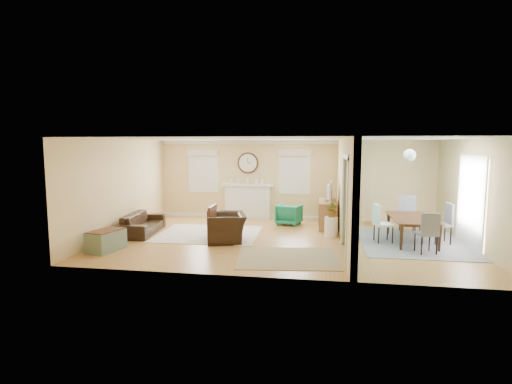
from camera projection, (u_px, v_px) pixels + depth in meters
floor at (285, 240)px, 10.34m from camera, size 9.00×9.00×0.00m
wall_back at (293, 180)px, 13.13m from camera, size 9.00×0.02×2.60m
wall_front at (271, 209)px, 7.25m from camera, size 9.00×0.02×2.60m
wall_left at (121, 187)px, 10.90m from camera, size 0.02×6.00×2.60m
wall_right at (474, 193)px, 9.48m from camera, size 0.02×6.00×2.60m
ceiling at (285, 139)px, 10.04m from camera, size 9.00×6.00×0.02m
partition at (345, 188)px, 10.22m from camera, size 0.17×6.00×2.60m
fireplace at (248, 201)px, 13.33m from camera, size 1.70×0.30×1.17m
wall_clock at (248, 163)px, 13.27m from camera, size 0.70×0.07×0.70m
window_left at (203, 168)px, 13.52m from camera, size 1.05×0.13×1.42m
window_right at (295, 169)px, 13.03m from camera, size 1.05×0.13×1.42m
french_doors at (471, 202)px, 9.51m from camera, size 0.06×1.70×2.20m
pendant at (409, 155)px, 9.61m from camera, size 0.30×0.30×0.55m
rug_cream at (209, 234)px, 11.01m from camera, size 2.80×2.45×0.01m
rug_jute at (287, 258)px, 8.67m from camera, size 2.33×1.99×0.01m
rug_grey at (413, 242)px, 10.05m from camera, size 2.56×3.20×0.01m
sofa at (143, 223)px, 11.09m from camera, size 0.95×1.99×0.56m
eames_chair at (226, 227)px, 10.17m from camera, size 1.24×1.33×0.71m
green_chair at (289, 214)px, 12.28m from camera, size 0.84×0.85×0.64m
trunk at (106, 240)px, 9.25m from camera, size 0.69×0.94×0.49m
credenza at (327, 214)px, 11.90m from camera, size 0.52×1.53×0.80m
tv at (327, 191)px, 11.82m from camera, size 0.20×0.99×0.56m
garden_stool at (331, 227)px, 10.74m from camera, size 0.35×0.35×0.52m
potted_plant at (331, 209)px, 10.68m from camera, size 0.54×0.54×0.46m
dining_table at (413, 230)px, 10.02m from camera, size 1.05×1.86×0.65m
dining_chair_n at (408, 211)px, 11.12m from camera, size 0.50×0.50×1.04m
dining_chair_s at (426, 229)px, 8.99m from camera, size 0.50×0.50×0.96m
dining_chair_w at (384, 220)px, 10.01m from camera, size 0.50×0.50×0.97m
dining_chair_e at (441, 220)px, 9.89m from camera, size 0.49×0.49×1.01m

